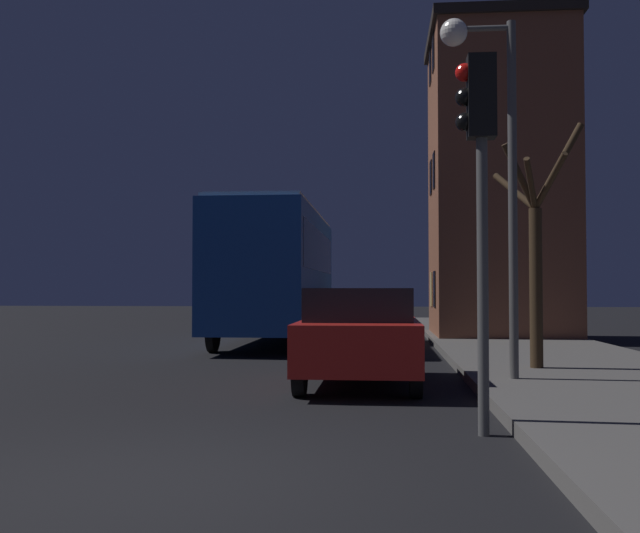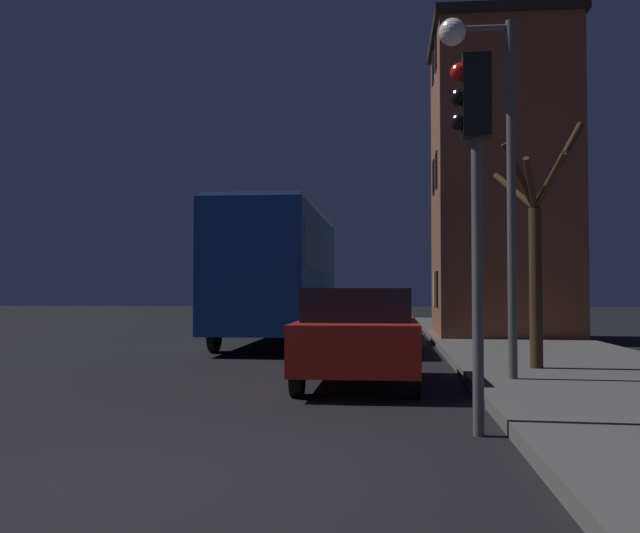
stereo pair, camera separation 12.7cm
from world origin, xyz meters
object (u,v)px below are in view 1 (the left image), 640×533
(car_near_lane, at_px, (360,335))
(car_mid_lane, at_px, (363,315))
(bare_tree, at_px, (536,246))
(bus, at_px, (277,266))
(traffic_light, at_px, (479,161))
(car_far_lane, at_px, (370,308))
(streetlamp, at_px, (487,123))

(car_near_lane, xyz_separation_m, car_mid_lane, (-0.23, 9.56, -0.02))
(bare_tree, distance_m, bus, 9.43)
(traffic_light, xyz_separation_m, car_far_lane, (-1.63, 23.02, -2.19))
(traffic_light, height_order, bare_tree, bare_tree)
(bus, height_order, car_near_lane, bus)
(bare_tree, height_order, car_near_lane, bare_tree)
(traffic_light, relative_size, car_near_lane, 1.05)
(bus, height_order, car_mid_lane, bus)
(car_mid_lane, xyz_separation_m, car_far_lane, (0.02, 9.66, -0.05))
(car_mid_lane, relative_size, car_far_lane, 1.10)
(streetlamp, bearing_deg, traffic_light, -99.61)
(streetlamp, xyz_separation_m, car_mid_lane, (-2.26, 9.75, -3.38))
(car_mid_lane, bearing_deg, traffic_light, -82.99)
(bare_tree, relative_size, car_mid_lane, 0.96)
(streetlamp, height_order, bus, streetlamp)
(streetlamp, xyz_separation_m, bare_tree, (1.07, 1.59, -1.85))
(streetlamp, bearing_deg, car_far_lane, 96.58)
(bare_tree, xyz_separation_m, car_far_lane, (-3.31, 17.82, -1.58))
(streetlamp, relative_size, car_near_lane, 1.47)
(car_near_lane, bearing_deg, car_mid_lane, 91.40)
(streetlamp, xyz_separation_m, car_near_lane, (-2.02, 0.18, -3.36))
(streetlamp, bearing_deg, bus, 117.52)
(traffic_light, xyz_separation_m, car_near_lane, (-1.41, 3.80, -2.12))
(bare_tree, xyz_separation_m, bus, (-5.78, 7.45, -0.08))
(bus, relative_size, car_far_lane, 2.24)
(bare_tree, bearing_deg, traffic_light, -107.92)
(car_near_lane, bearing_deg, streetlamp, -5.20)
(streetlamp, distance_m, bus, 10.37)
(traffic_light, bearing_deg, streetlamp, 80.39)
(bus, bearing_deg, bare_tree, -52.20)
(bus, bearing_deg, car_mid_lane, 16.10)
(bare_tree, height_order, car_mid_lane, bare_tree)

